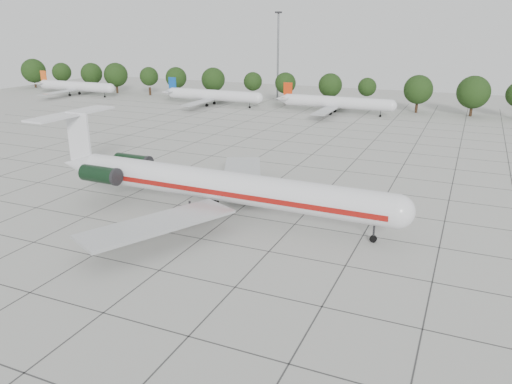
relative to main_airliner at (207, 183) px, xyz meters
The scene contains 8 objects.
ground 5.06m from the main_airliner, 18.28° to the left, with size 260.00×260.00×0.00m, color #B0B0A8.
apron_joints 16.75m from the main_airliner, 79.27° to the left, with size 170.00×170.00×0.02m, color #383838.
main_airliner is the anchor object (origin of this frame).
bg_airliner_a 117.71m from the main_airliner, 139.90° to the left, with size 28.24×27.20×7.40m.
bg_airliner_b 84.73m from the main_airliner, 117.79° to the left, with size 28.24×27.20×7.40m.
bg_airliner_c 75.92m from the main_airliner, 93.10° to the left, with size 28.24×27.20×7.40m.
tree_line 86.46m from the main_airliner, 95.74° to the left, with size 249.86×8.44×10.22m.
floodlight_mast 97.39m from the main_airliner, 106.17° to the left, with size 1.60×1.60×25.45m.
Camera 1 is at (25.42, -51.21, 22.30)m, focal length 35.00 mm.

